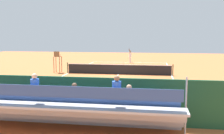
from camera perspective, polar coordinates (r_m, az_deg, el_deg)
The scene contains 12 objects.
ground_plane at distance 25.44m, azimuth 1.43°, elevation -1.58°, with size 60.00×60.00×0.00m, color #BC6033.
court_line_markings at distance 25.47m, azimuth 1.44°, elevation -1.56°, with size 10.10×22.20×0.01m.
tennis_net at distance 25.37m, azimuth 1.43°, elevation -0.46°, with size 10.30×0.10×1.07m.
backdrop_wall at distance 11.77m, azimuth -7.78°, elevation -6.92°, with size 18.00×0.16×2.00m, color #1E4C2D.
bleacher_stand at distance 10.52m, azimuth -10.13°, elevation -8.96°, with size 9.06×2.40×2.48m.
umpire_chair at distance 26.97m, azimuth -11.69°, elevation 1.58°, with size 0.67×0.67×2.14m.
courtside_bench at distance 12.10m, azimuth 8.48°, elevation -8.71°, with size 1.80×0.40×0.93m.
equipment_bag at distance 12.24m, azimuth -0.24°, elevation -10.30°, with size 0.90×0.36×0.36m, color #B22D2D.
tennis_player at distance 35.69m, azimuth 3.93°, elevation 2.55°, with size 0.46×0.56×1.93m.
tennis_racket at distance 35.41m, azimuth 2.89°, elevation 0.89°, with size 0.59×0.37×0.03m.
tennis_ball_near at distance 34.67m, azimuth 4.02°, elevation 0.78°, with size 0.07×0.07×0.07m, color #CCDB33.
tennis_ball_far at distance 34.54m, azimuth 0.99°, elevation 0.77°, with size 0.07×0.07×0.07m, color #CCDB33.
Camera 1 is at (-3.35, 24.92, 3.84)m, focal length 42.38 mm.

